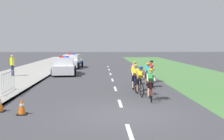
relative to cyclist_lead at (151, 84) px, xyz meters
name	(u,v)px	position (x,y,z in m)	size (l,w,h in m)	color
ground_plane	(124,114)	(-1.48, -2.57, -0.79)	(160.00, 160.00, 0.00)	#424247
sidewalk_slab	(24,74)	(-9.02, 11.43, -0.73)	(4.96, 60.00, 0.12)	#A3A099
kerb_edge	(52,73)	(-6.62, 11.43, -0.72)	(0.16, 60.00, 0.13)	#9E9E99
grass_verge	(188,74)	(5.49, 11.43, -0.78)	(7.00, 60.00, 0.01)	#4C7F42
lane_markings_centre	(112,80)	(-1.48, 7.34, -0.78)	(0.14, 25.60, 0.01)	white
cyclist_lead	(151,84)	(0.00, 0.00, 0.00)	(0.45, 1.72, 1.56)	black
cyclist_second	(139,80)	(-0.35, 1.23, 0.00)	(0.45, 1.72, 1.56)	black
cyclist_third	(135,77)	(-0.45, 2.46, 0.00)	(0.43, 1.72, 1.56)	black
cyclist_fourth	(148,75)	(0.51, 3.79, 0.00)	(0.43, 1.72, 1.56)	black
cyclist_fifth	(135,73)	(-0.13, 4.97, 0.00)	(0.45, 1.72, 1.56)	black
cyclist_sixth	(150,71)	(1.11, 6.16, 0.00)	(0.44, 1.72, 1.56)	black
police_car_nearest	(64,67)	(-5.49, 11.16, -0.11)	(2.25, 4.52, 1.59)	white
police_car_second	(72,62)	(-5.49, 17.73, -0.11)	(2.26, 4.53, 1.59)	white
crowd_barrier_middle	(9,82)	(-7.15, 1.70, -0.14)	(0.59, 2.32, 1.07)	#B7BABF
traffic_cone_near	(22,106)	(-5.30, -2.45, -0.48)	(0.36, 0.36, 0.64)	black
traffic_cone_mid	(0,104)	(-6.30, -1.96, -0.48)	(0.36, 0.36, 0.64)	black
spectator_closest	(12,64)	(-9.29, 9.19, 0.30)	(0.43, 0.42, 1.68)	#23284C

